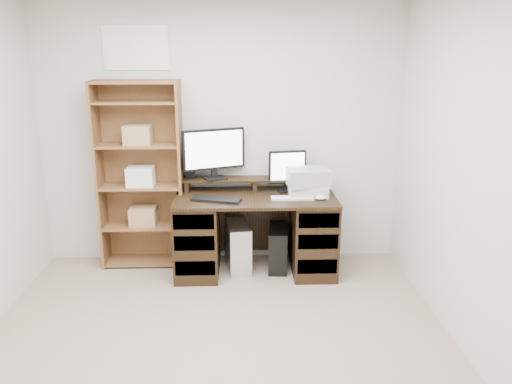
{
  "coord_description": "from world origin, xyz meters",
  "views": [
    {
      "loc": [
        0.18,
        -2.81,
        2.08
      ],
      "look_at": [
        0.32,
        1.43,
        0.85
      ],
      "focal_mm": 35.0,
      "sensor_mm": 36.0,
      "label": 1
    }
  ],
  "objects_px": {
    "desk": "(255,232)",
    "tower_silver": "(238,246)",
    "printer": "(308,190)",
    "monitor_wide": "(214,151)",
    "monitor_small": "(287,169)",
    "bookshelf": "(141,174)",
    "tower_black": "(278,248)"
  },
  "relations": [
    {
      "from": "tower_black",
      "to": "bookshelf",
      "type": "distance_m",
      "value": 1.5
    },
    {
      "from": "monitor_small",
      "to": "printer",
      "type": "bearing_deg",
      "value": -46.52
    },
    {
      "from": "monitor_wide",
      "to": "monitor_small",
      "type": "distance_m",
      "value": 0.72
    },
    {
      "from": "printer",
      "to": "monitor_wide",
      "type": "bearing_deg",
      "value": 169.97
    },
    {
      "from": "monitor_wide",
      "to": "monitor_small",
      "type": "xyz_separation_m",
      "value": [
        0.7,
        -0.04,
        -0.17
      ]
    },
    {
      "from": "printer",
      "to": "tower_silver",
      "type": "relative_size",
      "value": 0.8
    },
    {
      "from": "monitor_small",
      "to": "bookshelf",
      "type": "height_order",
      "value": "bookshelf"
    },
    {
      "from": "desk",
      "to": "bookshelf",
      "type": "relative_size",
      "value": 0.83
    },
    {
      "from": "tower_silver",
      "to": "desk",
      "type": "bearing_deg",
      "value": -26.75
    },
    {
      "from": "monitor_small",
      "to": "tower_silver",
      "type": "relative_size",
      "value": 0.87
    },
    {
      "from": "monitor_wide",
      "to": "bookshelf",
      "type": "relative_size",
      "value": 0.32
    },
    {
      "from": "printer",
      "to": "tower_black",
      "type": "bearing_deg",
      "value": 176.31
    },
    {
      "from": "desk",
      "to": "printer",
      "type": "bearing_deg",
      "value": 1.45
    },
    {
      "from": "tower_black",
      "to": "bookshelf",
      "type": "height_order",
      "value": "bookshelf"
    },
    {
      "from": "desk",
      "to": "tower_silver",
      "type": "xyz_separation_m",
      "value": [
        -0.17,
        0.06,
        -0.16
      ]
    },
    {
      "from": "desk",
      "to": "bookshelf",
      "type": "bearing_deg",
      "value": 168.94
    },
    {
      "from": "desk",
      "to": "bookshelf",
      "type": "distance_m",
      "value": 1.23
    },
    {
      "from": "tower_silver",
      "to": "bookshelf",
      "type": "relative_size",
      "value": 0.25
    },
    {
      "from": "desk",
      "to": "monitor_wide",
      "type": "bearing_deg",
      "value": 153.1
    },
    {
      "from": "tower_black",
      "to": "bookshelf",
      "type": "relative_size",
      "value": 0.23
    },
    {
      "from": "printer",
      "to": "tower_silver",
      "type": "height_order",
      "value": "printer"
    },
    {
      "from": "desk",
      "to": "tower_silver",
      "type": "distance_m",
      "value": 0.24
    },
    {
      "from": "desk",
      "to": "monitor_small",
      "type": "xyz_separation_m",
      "value": [
        0.31,
        0.15,
        0.58
      ]
    },
    {
      "from": "monitor_wide",
      "to": "bookshelf",
      "type": "height_order",
      "value": "bookshelf"
    },
    {
      "from": "monitor_wide",
      "to": "tower_silver",
      "type": "relative_size",
      "value": 1.27
    },
    {
      "from": "monitor_wide",
      "to": "monitor_small",
      "type": "bearing_deg",
      "value": -24.85
    },
    {
      "from": "monitor_wide",
      "to": "tower_black",
      "type": "xyz_separation_m",
      "value": [
        0.61,
        -0.16,
        -0.93
      ]
    },
    {
      "from": "monitor_small",
      "to": "bookshelf",
      "type": "bearing_deg",
      "value": 168.83
    },
    {
      "from": "tower_black",
      "to": "tower_silver",
      "type": "bearing_deg",
      "value": -178.26
    },
    {
      "from": "tower_silver",
      "to": "tower_black",
      "type": "relative_size",
      "value": 1.08
    },
    {
      "from": "desk",
      "to": "monitor_wide",
      "type": "xyz_separation_m",
      "value": [
        -0.39,
        0.2,
        0.75
      ]
    },
    {
      "from": "bookshelf",
      "to": "desk",
      "type": "bearing_deg",
      "value": -11.06
    }
  ]
}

